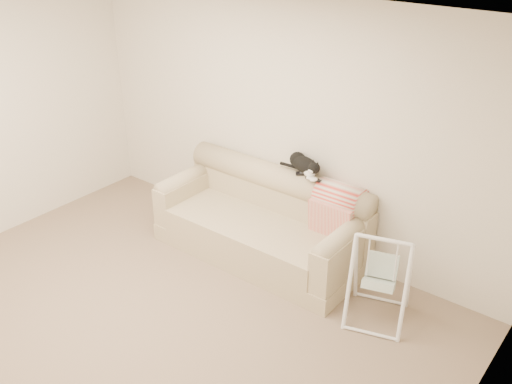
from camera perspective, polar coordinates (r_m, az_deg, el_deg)
ground_plane at (r=5.19m, az=-10.93°, el=-13.28°), size 5.00×5.00×0.00m
room_shell at (r=4.37m, az=-12.65°, el=2.21°), size 5.04×4.04×2.60m
sofa at (r=5.92m, az=0.73°, el=-3.05°), size 2.20×0.93×0.90m
remote_a at (r=5.68m, az=4.90°, el=1.86°), size 0.18×0.14×0.03m
remote_b at (r=5.57m, az=5.81°, el=1.29°), size 0.17×0.06×0.02m
tuxedo_cat at (r=5.65m, az=4.87°, el=2.73°), size 0.53×0.32×0.21m
throw_blanket at (r=5.55m, az=8.27°, el=-1.10°), size 0.46×0.38×0.58m
baby_swing at (r=5.09m, az=12.27°, el=-8.45°), size 0.64×0.66×0.83m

